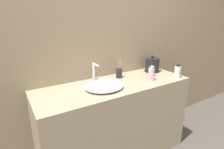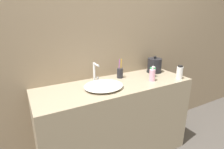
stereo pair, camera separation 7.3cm
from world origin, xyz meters
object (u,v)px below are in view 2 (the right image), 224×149
(toothbrush_cup, at_px, (120,73))
(shampoo_bottle, at_px, (180,72))
(mouthwash_bottle, at_px, (153,72))
(lotion_bottle, at_px, (152,75))
(faucet, at_px, (95,72))
(electric_kettle, at_px, (154,66))

(toothbrush_cup, distance_m, shampoo_bottle, 0.61)
(mouthwash_bottle, bearing_deg, lotion_bottle, -133.52)
(faucet, relative_size, mouthwash_bottle, 1.31)
(toothbrush_cup, bearing_deg, shampoo_bottle, -31.82)
(faucet, relative_size, shampoo_bottle, 1.34)
(electric_kettle, bearing_deg, toothbrush_cup, 177.78)
(electric_kettle, bearing_deg, faucet, 177.23)
(electric_kettle, relative_size, mouthwash_bottle, 1.32)
(toothbrush_cup, height_order, shampoo_bottle, toothbrush_cup)
(faucet, xyz_separation_m, shampoo_bottle, (0.78, -0.34, -0.04))
(toothbrush_cup, relative_size, mouthwash_bottle, 1.39)
(electric_kettle, bearing_deg, mouthwash_bottle, -137.60)
(electric_kettle, xyz_separation_m, mouthwash_bottle, (-0.14, -0.12, -0.02))
(lotion_bottle, bearing_deg, shampoo_bottle, -16.36)
(faucet, bearing_deg, mouthwash_bottle, -15.21)
(faucet, relative_size, lotion_bottle, 1.26)
(faucet, xyz_separation_m, lotion_bottle, (0.50, -0.25, -0.04))
(lotion_bottle, bearing_deg, mouthwash_bottle, 46.48)
(electric_kettle, relative_size, shampoo_bottle, 1.35)
(shampoo_bottle, bearing_deg, lotion_bottle, 163.64)
(electric_kettle, height_order, toothbrush_cup, toothbrush_cup)
(electric_kettle, distance_m, lotion_bottle, 0.31)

